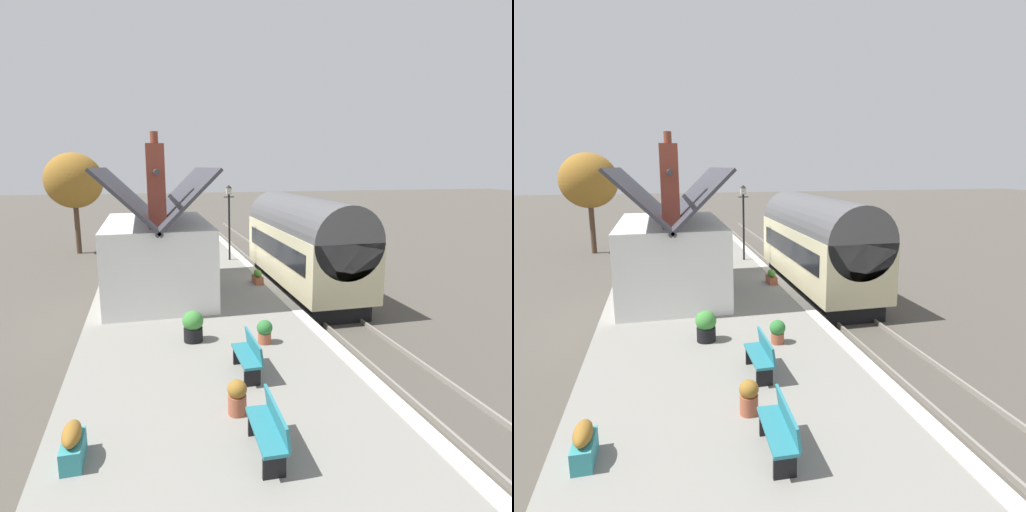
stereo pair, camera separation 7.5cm
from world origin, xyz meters
The scene contains 19 objects.
ground_plane centered at (0.00, 0.00, 0.00)m, with size 160.00×160.00×0.00m, color #4C473F.
platform centered at (0.00, 4.38, 0.49)m, with size 32.00×6.75×0.99m, color gray.
platform_edge_coping centered at (0.00, 1.18, 1.00)m, with size 32.00×0.36×0.02m, color beige.
rail_near centered at (0.00, -1.62, 0.07)m, with size 52.00×0.08×0.14m, color gray.
rail_far centered at (0.00, -0.18, 0.07)m, with size 52.00×0.08×0.14m, color gray.
train centered at (1.41, -0.90, 2.22)m, with size 9.47×2.73×4.32m.
station_building centered at (-0.56, 5.46, 2.50)m, with size 6.57×3.83×5.66m.
bench_near_building centered at (-10.59, 4.06, 1.46)m, with size 1.41×0.48×0.88m.
bench_by_lamp centered at (-7.75, 3.73, 1.46)m, with size 1.40×0.45×0.88m.
bench_mid_platform centered at (6.00, 4.07, 1.46)m, with size 1.41×0.46×0.88m.
planter_bench_left centered at (-10.01, 7.13, 1.29)m, with size 0.76×0.32×0.64m.
planter_corner_building centered at (-9.28, 4.32, 1.34)m, with size 0.37×0.37×0.68m.
planter_edge_far centered at (-5.51, 4.74, 1.42)m, with size 0.56×0.56×0.85m.
planter_under_sign centered at (11.83, 1.84, 1.47)m, with size 0.53×0.53×0.86m.
planter_bench_right centered at (-0.12, 1.58, 1.25)m, with size 0.74×0.32×0.55m.
planter_by_door centered at (5.40, 3.32, 1.37)m, with size 0.48×0.48×0.77m.
planter_edge_near centered at (-6.12, 2.92, 1.33)m, with size 0.42×0.42×0.64m.
lamp_post_platform centered at (4.62, 1.81, 3.58)m, with size 0.32×0.50×3.72m.
tree_far_left centered at (13.64, 10.14, 4.69)m, with size 3.37×3.62×6.47m.
Camera 2 is at (-16.77, 5.77, 5.60)m, focal length 30.92 mm.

